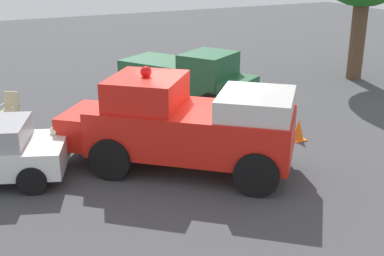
{
  "coord_description": "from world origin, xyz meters",
  "views": [
    {
      "loc": [
        11.09,
        -5.54,
        5.3
      ],
      "look_at": [
        0.66,
        -0.44,
        1.11
      ],
      "focal_mm": 47.07,
      "sensor_mm": 36.0,
      "label": 1
    }
  ],
  "objects_px": {
    "lawn_chair_by_car": "(10,106)",
    "traffic_cone": "(298,130)",
    "spectator_seated": "(281,107)",
    "vintage_fire_truck": "(183,124)",
    "lawn_chair_near_truck": "(284,110)",
    "parked_pickup": "(187,76)"
  },
  "relations": [
    {
      "from": "lawn_chair_by_car",
      "to": "traffic_cone",
      "type": "distance_m",
      "value": 8.93
    },
    {
      "from": "traffic_cone",
      "to": "spectator_seated",
      "type": "bearing_deg",
      "value": 174.25
    },
    {
      "from": "vintage_fire_truck",
      "to": "lawn_chair_by_car",
      "type": "relative_size",
      "value": 5.82
    },
    {
      "from": "traffic_cone",
      "to": "vintage_fire_truck",
      "type": "bearing_deg",
      "value": -85.2
    },
    {
      "from": "vintage_fire_truck",
      "to": "spectator_seated",
      "type": "distance_m",
      "value": 4.19
    },
    {
      "from": "lawn_chair_by_car",
      "to": "traffic_cone",
      "type": "xyz_separation_m",
      "value": [
        5.19,
        7.26,
        -0.28
      ]
    },
    {
      "from": "vintage_fire_truck",
      "to": "lawn_chair_near_truck",
      "type": "relative_size",
      "value": 5.82
    },
    {
      "from": "lawn_chair_by_car",
      "to": "traffic_cone",
      "type": "height_order",
      "value": "lawn_chair_by_car"
    },
    {
      "from": "vintage_fire_truck",
      "to": "traffic_cone",
      "type": "bearing_deg",
      "value": 94.8
    },
    {
      "from": "vintage_fire_truck",
      "to": "traffic_cone",
      "type": "distance_m",
      "value": 3.95
    },
    {
      "from": "vintage_fire_truck",
      "to": "spectator_seated",
      "type": "xyz_separation_m",
      "value": [
        -1.34,
        3.94,
        -0.5
      ]
    },
    {
      "from": "vintage_fire_truck",
      "to": "spectator_seated",
      "type": "height_order",
      "value": "vintage_fire_truck"
    },
    {
      "from": "vintage_fire_truck",
      "to": "lawn_chair_near_truck",
      "type": "distance_m",
      "value": 4.34
    },
    {
      "from": "parked_pickup",
      "to": "traffic_cone",
      "type": "xyz_separation_m",
      "value": [
        4.78,
        1.3,
        -0.68
      ]
    },
    {
      "from": "spectator_seated",
      "to": "traffic_cone",
      "type": "bearing_deg",
      "value": -5.75
    },
    {
      "from": "parked_pickup",
      "to": "lawn_chair_by_car",
      "type": "xyz_separation_m",
      "value": [
        -0.42,
        -5.97,
        -0.4
      ]
    },
    {
      "from": "spectator_seated",
      "to": "traffic_cone",
      "type": "relative_size",
      "value": 2.03
    },
    {
      "from": "traffic_cone",
      "to": "lawn_chair_by_car",
      "type": "bearing_deg",
      "value": -125.55
    },
    {
      "from": "lawn_chair_near_truck",
      "to": "traffic_cone",
      "type": "relative_size",
      "value": 1.61
    },
    {
      "from": "vintage_fire_truck",
      "to": "lawn_chair_by_car",
      "type": "xyz_separation_m",
      "value": [
        -5.51,
        -3.42,
        -0.61
      ]
    },
    {
      "from": "lawn_chair_near_truck",
      "to": "traffic_cone",
      "type": "xyz_separation_m",
      "value": [
        1.07,
        -0.22,
        -0.28
      ]
    },
    {
      "from": "vintage_fire_truck",
      "to": "spectator_seated",
      "type": "bearing_deg",
      "value": 108.76
    }
  ]
}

